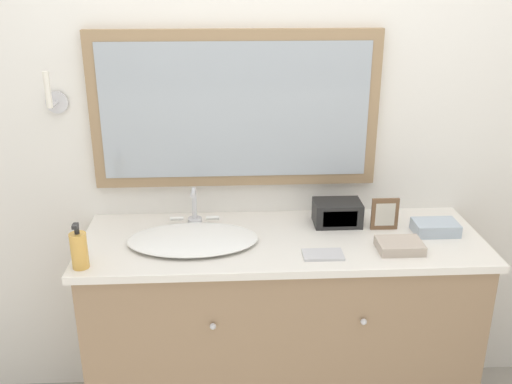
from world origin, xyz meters
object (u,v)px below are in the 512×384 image
at_px(sink_basin, 193,238).
at_px(appliance_box, 337,213).
at_px(soap_bottle, 79,250).
at_px(picture_frame, 385,214).

xyz_separation_m(sink_basin, appliance_box, (0.60, 0.15, 0.03)).
distance_m(soap_bottle, picture_frame, 1.21).
relative_size(sink_basin, appliance_box, 2.60).
distance_m(sink_basin, appliance_box, 0.62).
relative_size(soap_bottle, picture_frame, 1.29).
distance_m(soap_bottle, appliance_box, 1.04).
bearing_deg(picture_frame, soap_bottle, -167.30).
height_order(soap_bottle, appliance_box, soap_bottle).
bearing_deg(sink_basin, appliance_box, 13.64).
height_order(sink_basin, appliance_box, sink_basin).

